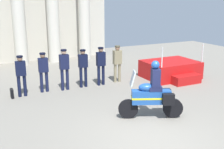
% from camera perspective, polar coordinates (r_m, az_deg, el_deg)
% --- Properties ---
extents(ground_plane, '(28.00, 28.00, 0.00)m').
position_cam_1_polar(ground_plane, '(8.32, 8.20, -12.01)').
color(ground_plane, gray).
extents(reviewing_stand, '(2.50, 2.42, 1.72)m').
position_cam_1_polar(reviewing_stand, '(14.14, 11.76, 0.90)').
color(reviewing_stand, '#B71414').
rests_on(reviewing_stand, ground_plane).
extents(officer_in_row_0, '(0.39, 0.24, 1.64)m').
position_cam_1_polar(officer_in_row_0, '(11.61, -17.78, 0.35)').
color(officer_in_row_0, black).
rests_on(officer_in_row_0, ground_plane).
extents(officer_in_row_1, '(0.39, 0.24, 1.65)m').
position_cam_1_polar(officer_in_row_1, '(11.94, -13.58, 1.07)').
color(officer_in_row_1, '#141938').
rests_on(officer_in_row_1, ground_plane).
extents(officer_in_row_2, '(0.39, 0.24, 1.74)m').
position_cam_1_polar(officer_in_row_2, '(12.01, -9.53, 1.64)').
color(officer_in_row_2, '#141938').
rests_on(officer_in_row_2, ground_plane).
extents(officer_in_row_3, '(0.39, 0.24, 1.66)m').
position_cam_1_polar(officer_in_row_3, '(12.32, -5.81, 1.89)').
color(officer_in_row_3, black).
rests_on(officer_in_row_3, ground_plane).
extents(officer_in_row_4, '(0.39, 0.24, 1.71)m').
position_cam_1_polar(officer_in_row_4, '(12.55, -2.24, 2.33)').
color(officer_in_row_4, black).
rests_on(officer_in_row_4, ground_plane).
extents(officer_in_row_5, '(0.39, 0.24, 1.70)m').
position_cam_1_polar(officer_in_row_5, '(13.02, 1.08, 2.76)').
color(officer_in_row_5, '#847A5B').
rests_on(officer_in_row_5, ground_plane).
extents(motorcycle_with_rider, '(1.96, 1.07, 1.90)m').
position_cam_1_polar(motorcycle_with_rider, '(9.18, 8.28, -4.00)').
color(motorcycle_with_rider, black).
rests_on(motorcycle_with_rider, ground_plane).
extents(briefcase_on_ground, '(0.10, 0.32, 0.36)m').
position_cam_1_polar(briefcase_on_ground, '(11.77, -19.41, -3.59)').
color(briefcase_on_ground, black).
rests_on(briefcase_on_ground, ground_plane).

